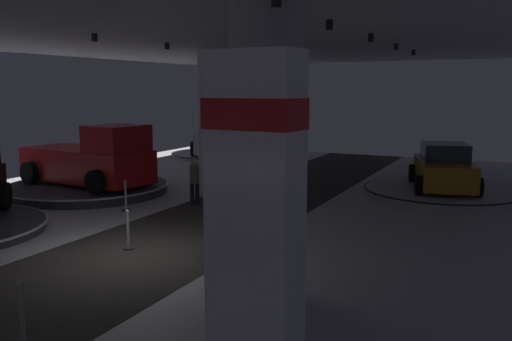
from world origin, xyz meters
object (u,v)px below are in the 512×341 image
Objects in this scene: visitor_walking_far at (246,169)px; brand_sign_pylon at (255,231)px; pickup_truck_deep_left at (220,137)px; display_car_far_right at (444,168)px; pickup_truck_mid_left at (92,160)px; visitor_walking_near at (194,178)px; display_platform_mid_left at (88,188)px; column_right at (266,157)px; display_platform_far_right at (442,191)px; column_left at (213,117)px; display_platform_deep_left at (221,154)px.

brand_sign_pylon is at bearing -62.86° from visitor_walking_far.
display_car_far_right is at bearing -25.18° from pickup_truck_deep_left.
pickup_truck_mid_left reaches higher than visitor_walking_near.
brand_sign_pylon is at bearing -39.84° from display_platform_mid_left.
column_right is at bearing -33.61° from pickup_truck_mid_left.
pickup_truck_deep_left reaches higher than visitor_walking_near.
pickup_truck_deep_left is 14.37m from display_platform_far_right.
column_left is 9.38m from display_car_far_right.
pickup_truck_mid_left is 0.97× the size of pickup_truck_deep_left.
display_platform_far_right is (12.98, -6.08, -1.03)m from pickup_truck_deep_left.
pickup_truck_mid_left is 13.20m from display_platform_far_right.
visitor_walking_far is at bearing 29.08° from pickup_truck_mid_left.
pickup_truck_mid_left reaches higher than pickup_truck_deep_left.
display_car_far_right is at bearing 24.53° from pickup_truck_mid_left.
column_right is 21.71m from pickup_truck_deep_left.
display_platform_deep_left is (-11.48, 18.73, -2.61)m from column_right.
display_car_far_right is at bearing 88.49° from brand_sign_pylon.
column_left is (-7.50, 11.02, 0.00)m from column_right.
pickup_truck_deep_left is (-11.36, 18.43, -1.58)m from column_right.
display_car_far_right is 2.84× the size of visitor_walking_far.
display_platform_mid_left is at bearing 172.58° from pickup_truck_mid_left.
pickup_truck_deep_left is (-12.58, 21.43, -1.09)m from brand_sign_pylon.
visitor_walking_far is (0.57, 2.78, 0.00)m from visitor_walking_near.
display_platform_far_right is at bearing -25.97° from display_platform_deep_left.
visitor_walking_near is at bearing 0.37° from pickup_truck_mid_left.
column_left is 8.50m from pickup_truck_deep_left.
display_platform_far_right is 7.43m from visitor_walking_far.
brand_sign_pylon is 15.60m from display_platform_mid_left.
visitor_walking_far is (-5.28, 9.68, -1.84)m from column_right.
display_car_far_right is at bearing 36.02° from visitor_walking_near.
visitor_walking_far is at bearing -159.03° from display_car_far_right.
display_platform_mid_left is 1.05× the size of display_platform_far_right.
column_left reaches higher than pickup_truck_mid_left.
display_car_far_right is 7.39m from visitor_walking_far.
column_right reaches higher than pickup_truck_mid_left.
column_right is at bearing -55.77° from column_left.
pickup_truck_mid_left is (-2.83, -4.16, -1.47)m from column_left.
pickup_truck_deep_left reaches higher than visitor_walking_far.
pickup_truck_deep_left is at bearing 124.83° from visitor_walking_far.
display_platform_mid_left is 13.44m from display_car_far_right.
display_platform_deep_left is 14.56m from display_platform_far_right.
display_platform_far_right is (13.09, -6.38, 0.01)m from display_platform_deep_left.
brand_sign_pylon reaches higher than display_platform_mid_left.
column_left reaches higher than visitor_walking_far.
display_platform_far_right is (12.27, 5.44, -0.05)m from display_platform_mid_left.
brand_sign_pylon is at bearing -91.51° from display_car_far_right.
visitor_walking_near is (5.63, -11.83, 0.77)m from display_platform_deep_left.
display_platform_deep_left is (-1.14, 11.86, -1.14)m from pickup_truck_mid_left.
brand_sign_pylon is 2.77× the size of visitor_walking_near.
display_platform_mid_left is (-10.65, 6.91, -2.56)m from column_right.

